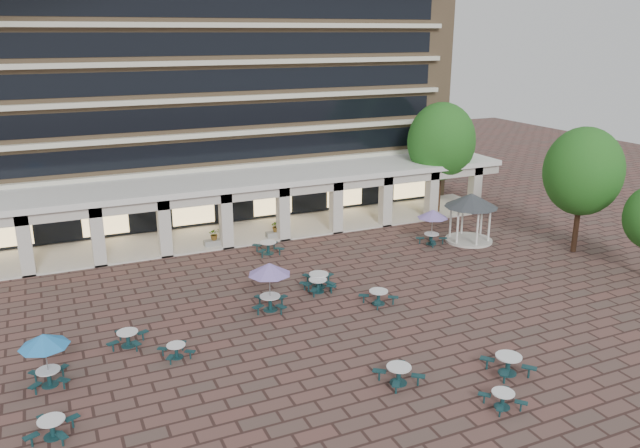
{
  "coord_description": "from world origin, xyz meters",
  "views": [
    {
      "loc": [
        -13.05,
        -27.86,
        14.46
      ],
      "look_at": [
        0.8,
        3.0,
        3.99
      ],
      "focal_mm": 35.0,
      "sensor_mm": 36.0,
      "label": 1
    }
  ],
  "objects_px": {
    "picnic_table_2": "(503,398)",
    "planter_right": "(276,231)",
    "planter_left": "(215,239)",
    "picnic_table_0": "(52,427)",
    "picnic_table_1": "(399,373)",
    "gazebo": "(471,206)"
  },
  "relations": [
    {
      "from": "picnic_table_1",
      "to": "planter_right",
      "type": "height_order",
      "value": "planter_right"
    },
    {
      "from": "gazebo",
      "to": "planter_left",
      "type": "relative_size",
      "value": 2.52
    },
    {
      "from": "planter_left",
      "to": "picnic_table_1",
      "type": "bearing_deg",
      "value": -83.01
    },
    {
      "from": "picnic_table_2",
      "to": "planter_right",
      "type": "distance_m",
      "value": 23.91
    },
    {
      "from": "gazebo",
      "to": "planter_right",
      "type": "xyz_separation_m",
      "value": [
        -12.41,
        6.32,
        -2.07
      ]
    },
    {
      "from": "planter_left",
      "to": "picnic_table_2",
      "type": "bearing_deg",
      "value": -77.27
    },
    {
      "from": "picnic_table_0",
      "to": "gazebo",
      "type": "xyz_separation_m",
      "value": [
        28.15,
        12.26,
        2.2
      ]
    },
    {
      "from": "picnic_table_0",
      "to": "picnic_table_1",
      "type": "bearing_deg",
      "value": 13.35
    },
    {
      "from": "picnic_table_2",
      "to": "planter_right",
      "type": "xyz_separation_m",
      "value": [
        -0.8,
        23.9,
        0.17
      ]
    },
    {
      "from": "gazebo",
      "to": "planter_right",
      "type": "height_order",
      "value": "gazebo"
    },
    {
      "from": "picnic_table_2",
      "to": "planter_right",
      "type": "bearing_deg",
      "value": 94.21
    },
    {
      "from": "picnic_table_2",
      "to": "gazebo",
      "type": "height_order",
      "value": "gazebo"
    },
    {
      "from": "picnic_table_0",
      "to": "planter_left",
      "type": "relative_size",
      "value": 1.36
    },
    {
      "from": "picnic_table_1",
      "to": "planter_left",
      "type": "relative_size",
      "value": 1.3
    },
    {
      "from": "picnic_table_2",
      "to": "planter_left",
      "type": "distance_m",
      "value": 24.5
    },
    {
      "from": "gazebo",
      "to": "planter_left",
      "type": "bearing_deg",
      "value": 159.61
    },
    {
      "from": "planter_right",
      "to": "picnic_table_1",
      "type": "bearing_deg",
      "value": -95.72
    },
    {
      "from": "picnic_table_2",
      "to": "planter_left",
      "type": "xyz_separation_m",
      "value": [
        -5.4,
        23.9,
        0.17
      ]
    },
    {
      "from": "picnic_table_1",
      "to": "picnic_table_2",
      "type": "distance_m",
      "value": 4.35
    },
    {
      "from": "picnic_table_1",
      "to": "planter_right",
      "type": "distance_m",
      "value": 20.74
    },
    {
      "from": "picnic_table_0",
      "to": "planter_left",
      "type": "distance_m",
      "value": 21.67
    },
    {
      "from": "planter_right",
      "to": "planter_left",
      "type": "bearing_deg",
      "value": -180.0
    }
  ]
}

